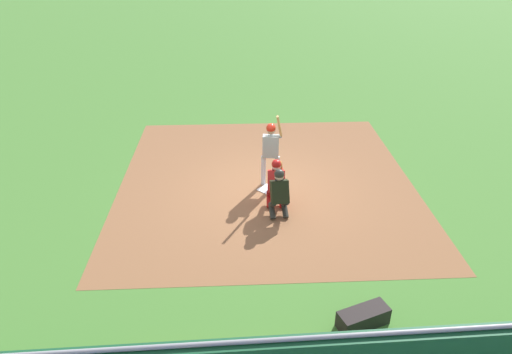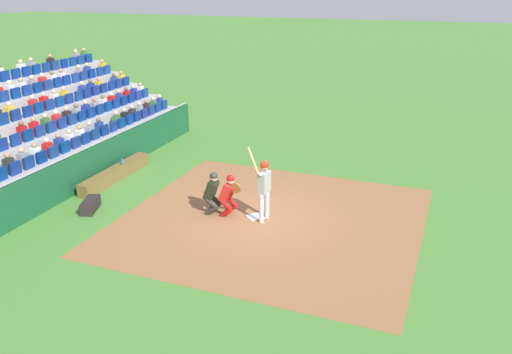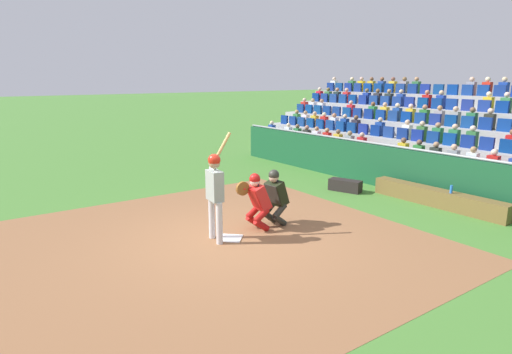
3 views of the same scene
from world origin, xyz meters
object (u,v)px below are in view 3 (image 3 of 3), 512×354
at_px(dugout_bench, 437,198).
at_px(home_plate_umpire, 275,195).
at_px(batter_at_plate, 215,187).
at_px(catcher_crouching, 257,198).
at_px(equipment_duffel_bag, 345,185).
at_px(home_plate_marker, 231,238).
at_px(water_bottle_on_bench, 451,189).

bearing_deg(dugout_bench, home_plate_umpire, 72.63).
height_order(batter_at_plate, home_plate_umpire, batter_at_plate).
xyz_separation_m(catcher_crouching, equipment_duffel_bag, (1.10, -4.05, -0.55)).
bearing_deg(equipment_duffel_bag, home_plate_marker, 85.52).
bearing_deg(home_plate_umpire, batter_at_plate, 91.49).
bearing_deg(catcher_crouching, dugout_bench, -105.50).
bearing_deg(batter_at_plate, water_bottle_on_bench, -106.23).
height_order(home_plate_umpire, dugout_bench, home_plate_umpire).
relative_size(home_plate_marker, batter_at_plate, 0.20).
xyz_separation_m(home_plate_umpire, dugout_bench, (-1.35, -4.30, -0.49)).
bearing_deg(home_plate_umpire, water_bottle_on_bench, -112.27).
height_order(dugout_bench, water_bottle_on_bench, water_bottle_on_bench).
xyz_separation_m(home_plate_marker, dugout_bench, (-1.21, -5.59, 0.20)).
bearing_deg(batter_at_plate, catcher_crouching, -88.15).
bearing_deg(catcher_crouching, home_plate_umpire, -89.23).
bearing_deg(water_bottle_on_bench, batter_at_plate, 73.77).
relative_size(catcher_crouching, equipment_duffel_bag, 1.38).
relative_size(home_plate_marker, water_bottle_on_bench, 2.19).
xyz_separation_m(dugout_bench, water_bottle_on_bench, (-0.39, 0.06, 0.32)).
height_order(batter_at_plate, catcher_crouching, batter_at_plate).
distance_m(catcher_crouching, home_plate_umpire, 0.53).
relative_size(water_bottle_on_bench, equipment_duffel_bag, 0.22).
bearing_deg(dugout_bench, home_plate_marker, 77.81).
bearing_deg(batter_at_plate, home_plate_umpire, -88.51).
xyz_separation_m(water_bottle_on_bench, equipment_duffel_bag, (2.83, 0.72, -0.37)).
xyz_separation_m(batter_at_plate, equipment_duffel_bag, (1.14, -5.10, -0.95)).
height_order(batter_at_plate, dugout_bench, batter_at_plate).
bearing_deg(equipment_duffel_bag, catcher_crouching, 86.35).
bearing_deg(equipment_duffel_bag, home_plate_umpire, 88.39).
height_order(batter_at_plate, equipment_duffel_bag, batter_at_plate).
xyz_separation_m(home_plate_marker, catcher_crouching, (0.13, -0.76, 0.70)).
height_order(catcher_crouching, dugout_bench, catcher_crouching).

